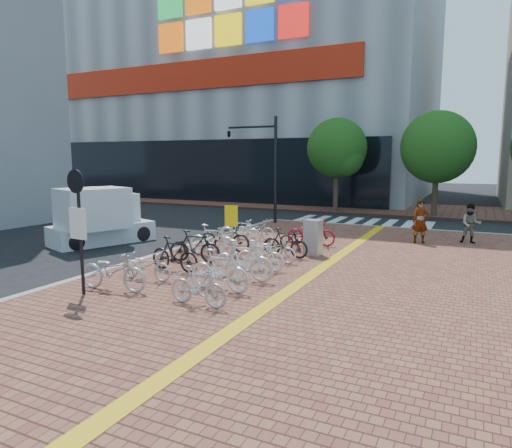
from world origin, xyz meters
The scene contains 31 objects.
ground centered at (0.00, 0.00, 0.00)m, with size 120.00×120.00×0.00m, color black.
sidewalk centered at (3.00, -5.00, 0.07)m, with size 14.00×34.00×0.15m, color brown.
tactile_strip centered at (2.00, -5.00, 0.16)m, with size 0.40×34.00×0.01m, color gold.
kerb_north centered at (3.00, 12.00, 0.08)m, with size 14.00×0.25×0.15m, color gray.
far_sidewalk centered at (0.00, 21.00, 0.07)m, with size 70.00×8.00×0.15m, color brown.
department_store centered at (-15.99, 31.95, 13.98)m, with size 36.00×24.27×28.00m.
crosswalk centered at (0.50, 14.00, 0.01)m, with size 7.50×4.00×0.01m.
street_trees centered at (5.04, 17.45, 4.10)m, with size 16.20×4.60×6.35m.
bike_0 centered at (-2.14, -2.54, 0.67)m, with size 0.69×1.98×1.04m, color #B3B4B8.
bike_1 centered at (-2.03, -1.36, 0.57)m, with size 0.56×1.61×0.84m, color silver.
bike_2 centered at (-1.90, -0.19, 0.68)m, with size 0.50×1.75×1.05m, color black.
bike_3 centered at (-2.02, 1.08, 0.68)m, with size 0.50×1.78×1.07m, color black.
bike_4 centered at (-2.04, 2.24, 0.70)m, with size 0.52×1.84×1.11m, color white.
bike_5 centered at (-2.07, 3.13, 0.67)m, with size 0.69×1.99×1.04m, color black.
bike_6 centered at (-2.08, 4.40, 0.69)m, with size 0.51×1.80×1.08m, color silver.
bike_7 centered at (-2.03, 5.62, 0.59)m, with size 0.59×1.69×0.89m, color silver.
bike_8 centered at (0.54, -2.65, 0.62)m, with size 0.44×1.56×0.94m, color #ACACB1.
bike_9 centered at (0.37, -1.36, 0.69)m, with size 0.51×1.79×1.08m, color silver.
bike_10 centered at (0.42, -0.17, 0.72)m, with size 0.53×1.89×1.14m, color silver.
bike_11 centered at (0.39, 1.04, 0.62)m, with size 0.44×1.55×0.93m, color white.
bike_12 centered at (0.29, 2.20, 0.58)m, with size 0.57×1.62×0.85m, color #BCBCC1.
bike_13 centered at (0.36, 3.12, 0.66)m, with size 0.48×1.69×1.02m, color black.
bike_14 centered at (0.45, 4.38, 0.59)m, with size 0.58×1.66×0.87m, color black.
bike_15 centered at (0.46, 5.55, 0.65)m, with size 0.66×1.90×1.00m, color #B30C1D.
pedestrian_a centered at (4.25, 8.01, 1.02)m, with size 0.64×0.42×1.74m, color gray.
pedestrian_b centered at (6.09, 8.81, 0.94)m, with size 0.77×0.60×1.59m, color #4F5164.
utility_box centered at (1.11, 3.91, 0.78)m, with size 0.58×0.42×1.26m, color #B1B1B6.
yellow_sign centered at (-1.58, 2.82, 1.36)m, with size 0.47×0.16×1.74m.
notice_sign centered at (-2.56, -3.19, 2.13)m, with size 0.58×0.15×3.15m.
traffic_light_pole centered at (-4.65, 10.83, 3.99)m, with size 2.99×1.15×5.56m.
box_truck centered at (-7.95, 2.91, 1.12)m, with size 3.06×4.46×2.37m.
Camera 1 is at (6.23, -11.28, 3.56)m, focal length 32.00 mm.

